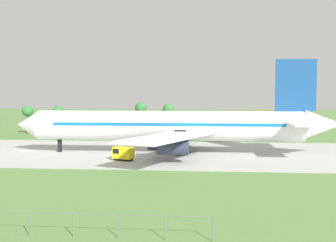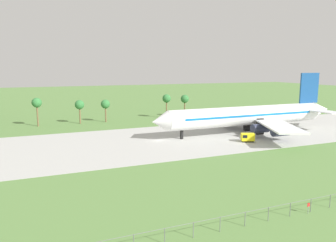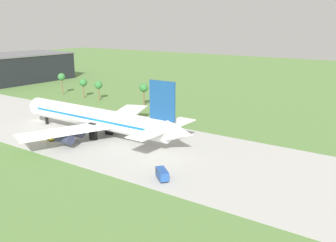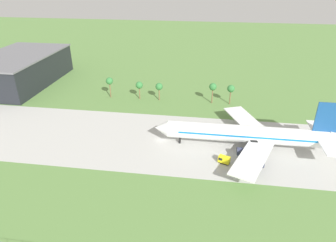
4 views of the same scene
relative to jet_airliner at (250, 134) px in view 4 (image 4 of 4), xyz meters
The scene contains 6 objects.
ground_plane 33.40m from the jet_airliner, behind, with size 600.00×600.00×0.00m, color #5B8442.
taxiway_strip 33.40m from the jet_airliner, behind, with size 320.00×44.00×0.02m.
jet_airliner is the anchor object (origin of this frame).
baggage_tug 15.05m from the jet_airliner, 130.34° to the right, with size 4.27×3.26×2.57m.
terminal_building 135.09m from the jet_airliner, 156.55° to the left, with size 36.72×61.20×16.55m.
palm_tree_row 53.65m from the jet_airliner, 131.15° to the left, with size 64.05×3.60×10.67m.
Camera 4 is at (17.02, -98.49, 59.06)m, focal length 32.00 mm.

